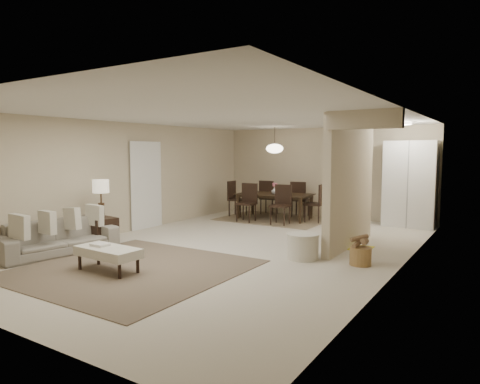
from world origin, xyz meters
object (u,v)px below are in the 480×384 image
Objects in this scene: sofa at (57,237)px; side_table at (102,231)px; pantry_cabinet at (410,184)px; dining_table at (274,207)px; round_pouf at (303,246)px; wicker_basket at (360,256)px; ottoman_bench at (108,252)px.

side_table is at bearing 6.47° from sofa.
pantry_cabinet reaches higher than sofa.
dining_table is (1.41, 4.65, 0.08)m from side_table.
sofa is at bearing -109.37° from dining_table.
round_pouf is at bearing -102.02° from pantry_cabinet.
pantry_cabinet is 3.77× the size of round_pouf.
dining_table is (-3.34, -0.71, -0.70)m from pantry_cabinet.
wicker_basket is 4.84m from dining_table.
side_table reaches higher than wicker_basket.
round_pouf is 1.61× the size of wicker_basket.
pantry_cabinet reaches higher than side_table.
wicker_basket is at bearing -50.17° from dining_table.
ottoman_bench is (-3.10, -6.62, -0.74)m from pantry_cabinet.
side_table is 0.96× the size of round_pouf.
wicker_basket is at bearing 14.10° from side_table.
wicker_basket is at bearing -89.23° from pantry_cabinet.
pantry_cabinet is at bearing 67.36° from ottoman_bench.
round_pouf is at bearing -172.80° from wicker_basket.
dining_table is at bearing 124.34° from round_pouf.
dining_table reaches higher than round_pouf.
dining_table is at bearing 73.17° from side_table.
ottoman_bench is 4.01m from wicker_basket.
side_table reaches higher than round_pouf.
dining_table is (-3.40, 3.44, 0.20)m from wicker_basket.
side_table is 0.27× the size of dining_table.
pantry_cabinet is 1.06× the size of dining_table.
ottoman_bench is 0.55× the size of dining_table.
dining_table is (-2.43, 3.56, 0.13)m from round_pouf.
side_table is at bearing -165.90° from wicker_basket.
sofa is 5.32m from wicker_basket.
round_pouf is (-0.91, -4.27, -0.83)m from pantry_cabinet.
side_table is at bearing -131.56° from pantry_cabinet.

